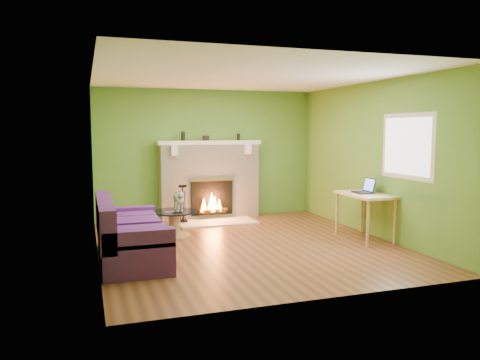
% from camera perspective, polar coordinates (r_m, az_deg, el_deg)
% --- Properties ---
extents(floor, '(5.00, 5.00, 0.00)m').
position_cam_1_polar(floor, '(7.43, 0.88, -7.85)').
color(floor, '#582D19').
rests_on(floor, ground).
extents(ceiling, '(5.00, 5.00, 0.00)m').
position_cam_1_polar(ceiling, '(7.25, 0.91, 12.50)').
color(ceiling, white).
rests_on(ceiling, wall_back).
extents(wall_back, '(5.00, 0.00, 5.00)m').
position_cam_1_polar(wall_back, '(9.62, -4.03, 3.18)').
color(wall_back, '#51812A').
rests_on(wall_back, floor).
extents(wall_front, '(5.00, 0.00, 5.00)m').
position_cam_1_polar(wall_front, '(4.95, 10.50, 0.25)').
color(wall_front, '#51812A').
rests_on(wall_front, floor).
extents(wall_left, '(0.00, 5.00, 5.00)m').
position_cam_1_polar(wall_left, '(6.82, -17.24, 1.69)').
color(wall_left, '#51812A').
rests_on(wall_left, floor).
extents(wall_right, '(0.00, 5.00, 5.00)m').
position_cam_1_polar(wall_right, '(8.25, 15.83, 2.46)').
color(wall_right, '#51812A').
rests_on(wall_right, floor).
extents(window_frame, '(0.00, 1.20, 1.20)m').
position_cam_1_polar(window_frame, '(7.50, 19.69, 3.90)').
color(window_frame, silver).
rests_on(window_frame, wall_right).
extents(window_pane, '(0.00, 1.06, 1.06)m').
position_cam_1_polar(window_pane, '(7.50, 19.65, 3.90)').
color(window_pane, white).
rests_on(window_pane, wall_right).
extents(fireplace, '(2.10, 0.46, 1.58)m').
position_cam_1_polar(fireplace, '(9.48, -3.73, -0.06)').
color(fireplace, beige).
rests_on(fireplace, floor).
extents(hearth, '(1.50, 0.75, 0.03)m').
position_cam_1_polar(hearth, '(9.11, -2.87, -5.14)').
color(hearth, beige).
rests_on(hearth, floor).
extents(mantel, '(2.10, 0.28, 0.08)m').
position_cam_1_polar(mantel, '(9.41, -3.73, 4.58)').
color(mantel, silver).
rests_on(mantel, fireplace).
extents(sofa, '(0.88, 1.92, 0.86)m').
position_cam_1_polar(sofa, '(6.68, -13.53, -6.69)').
color(sofa, '#4E1A63').
rests_on(sofa, floor).
extents(coffee_table, '(0.76, 0.76, 0.43)m').
position_cam_1_polar(coffee_table, '(8.03, -7.99, -5.04)').
color(coffee_table, '#DAB175').
rests_on(coffee_table, floor).
extents(desk, '(0.60, 1.03, 0.76)m').
position_cam_1_polar(desk, '(7.92, 15.00, -2.26)').
color(desk, '#DAB175').
rests_on(desk, floor).
extents(cat, '(0.21, 0.56, 0.35)m').
position_cam_1_polar(cat, '(8.03, -7.53, -2.44)').
color(cat, slate).
rests_on(cat, coffee_table).
extents(remote_silver, '(0.17, 0.05, 0.02)m').
position_cam_1_polar(remote_silver, '(7.86, -8.57, -3.87)').
color(remote_silver, gray).
rests_on(remote_silver, coffee_table).
extents(remote_black, '(0.16, 0.05, 0.02)m').
position_cam_1_polar(remote_black, '(7.82, -7.63, -3.92)').
color(remote_black, black).
rests_on(remote_black, coffee_table).
extents(laptop, '(0.32, 0.35, 0.25)m').
position_cam_1_polar(laptop, '(7.92, 14.73, -0.66)').
color(laptop, black).
rests_on(laptop, desk).
extents(fire_tools, '(0.19, 0.19, 0.72)m').
position_cam_1_polar(fire_tools, '(9.04, -7.00, -2.84)').
color(fire_tools, black).
rests_on(fire_tools, hearth).
extents(mantel_vase_left, '(0.08, 0.08, 0.18)m').
position_cam_1_polar(mantel_vase_left, '(9.32, -6.95, 5.33)').
color(mantel_vase_left, black).
rests_on(mantel_vase_left, mantel).
extents(mantel_vase_right, '(0.07, 0.07, 0.14)m').
position_cam_1_polar(mantel_vase_right, '(9.61, -0.19, 5.29)').
color(mantel_vase_right, black).
rests_on(mantel_vase_right, mantel).
extents(mantel_box, '(0.12, 0.08, 0.10)m').
position_cam_1_polar(mantel_box, '(9.42, -4.17, 5.13)').
color(mantel_box, black).
rests_on(mantel_box, mantel).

